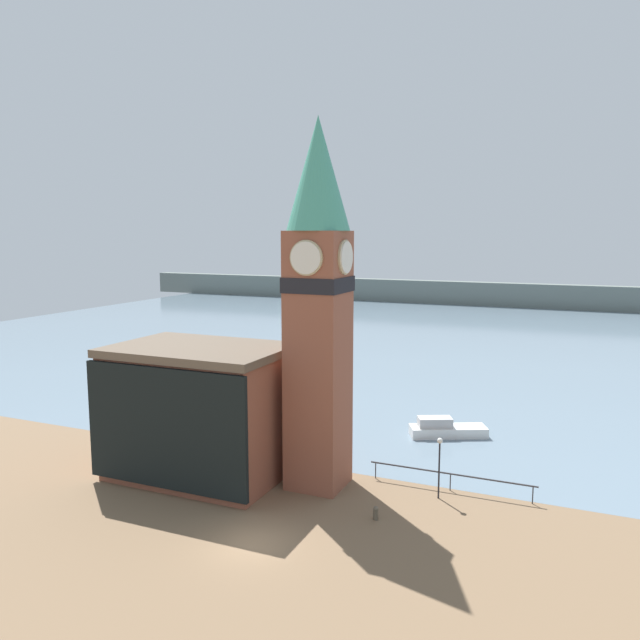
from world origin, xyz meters
The scene contains 9 objects.
ground_plane centered at (0.00, 0.00, 0.00)m, with size 160.00×160.00×0.00m, color brown.
water centered at (0.00, 70.83, 0.00)m, with size 160.00×120.00×0.00m.
far_shoreline centered at (0.00, 110.83, 2.50)m, with size 180.00×3.00×5.00m.
pier_railing centered at (7.71, 10.58, 0.95)m, with size 10.08×0.08×1.09m.
clock_tower centered at (0.04, 8.19, 11.79)m, with size 3.75×3.75×22.13m.
pier_building centered at (-7.59, 6.78, 4.22)m, with size 11.08×7.73×8.39m.
boat_near centered at (5.23, 20.63, 0.55)m, with size 6.01×4.14×1.48m.
mooring_bollard_near centered at (4.79, 5.10, 0.41)m, with size 0.31×0.31×0.76m.
lamp_post centered at (7.30, 9.19, 2.59)m, with size 0.32×0.32×3.67m.
Camera 1 is at (14.74, -25.52, 15.44)m, focal length 35.00 mm.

